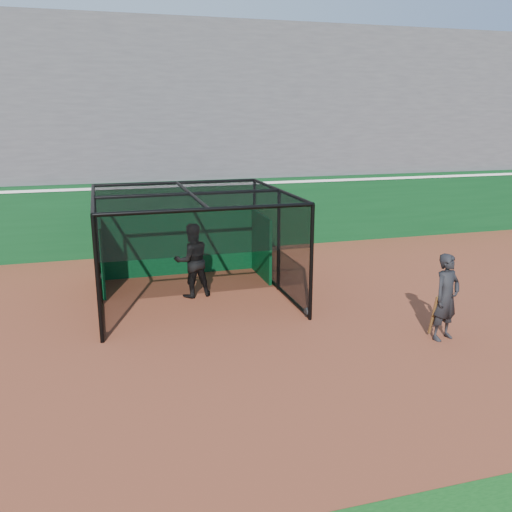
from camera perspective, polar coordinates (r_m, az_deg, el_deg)
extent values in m
plane|color=brown|center=(11.57, 0.19, -9.36)|extent=(120.00, 120.00, 0.00)
cube|color=#0A3917|center=(19.19, -7.00, 4.21)|extent=(50.00, 0.45, 2.50)
cube|color=white|center=(19.02, -7.10, 7.47)|extent=(50.00, 0.50, 0.08)
cube|color=#4C4C4F|center=(22.72, -8.84, 12.44)|extent=(50.00, 7.85, 7.75)
cube|color=#4C4C4F|center=(26.35, -10.32, 22.44)|extent=(50.00, 0.30, 1.20)
cube|color=#06441E|center=(16.43, -8.03, 1.32)|extent=(4.63, 0.10, 1.90)
cylinder|color=black|center=(12.30, -15.90, -7.90)|extent=(0.08, 0.22, 0.22)
cylinder|color=black|center=(13.12, 5.38, -5.92)|extent=(0.08, 0.22, 0.22)
cylinder|color=black|center=(16.42, -16.11, -2.17)|extent=(0.08, 0.22, 0.22)
cylinder|color=black|center=(17.05, 0.03, -0.96)|extent=(0.08, 0.22, 0.22)
imported|color=black|center=(14.34, -6.75, -0.46)|extent=(1.06, 0.88, 1.98)
imported|color=black|center=(12.24, 19.40, -4.12)|extent=(0.79, 0.64, 1.89)
cylinder|color=#593819|center=(12.26, 18.15, -5.93)|extent=(0.15, 0.37, 0.96)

